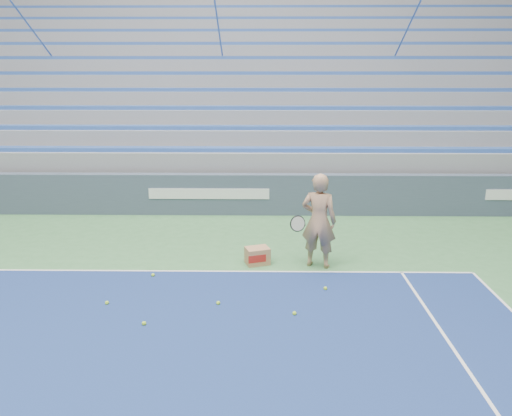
{
  "coord_description": "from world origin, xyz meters",
  "views": [
    {
      "loc": [
        1.44,
        2.93,
        3.8
      ],
      "look_at": [
        1.3,
        12.38,
        1.15
      ],
      "focal_mm": 35.0,
      "sensor_mm": 36.0,
      "label": 1
    }
  ],
  "objects": [
    {
      "name": "tennis_ball_5",
      "position": [
        0.7,
        10.48,
        0.03
      ],
      "size": [
        0.07,
        0.07,
        0.07
      ],
      "primitive_type": "sphere",
      "color": "#B2E82F",
      "rests_on": "ground"
    },
    {
      "name": "tennis_ball_0",
      "position": [
        2.55,
        11.08,
        0.03
      ],
      "size": [
        0.07,
        0.07,
        0.07
      ],
      "primitive_type": "sphere",
      "color": "#B2E82F",
      "rests_on": "ground"
    },
    {
      "name": "tennis_ball_1",
      "position": [
        -0.64,
        11.63,
        0.03
      ],
      "size": [
        0.07,
        0.07,
        0.07
      ],
      "primitive_type": "sphere",
      "color": "#B2E82F",
      "rests_on": "ground"
    },
    {
      "name": "tennis_ball_4",
      "position": [
        1.95,
        10.14,
        0.03
      ],
      "size": [
        0.07,
        0.07,
        0.07
      ],
      "primitive_type": "sphere",
      "color": "#B2E82F",
      "rests_on": "ground"
    },
    {
      "name": "tennis_ball_3",
      "position": [
        -0.38,
        9.78,
        0.03
      ],
      "size": [
        0.07,
        0.07,
        0.07
      ],
      "primitive_type": "sphere",
      "color": "#B2E82F",
      "rests_on": "ground"
    },
    {
      "name": "bleachers",
      "position": [
        0.0,
        21.6,
        2.36
      ],
      "size": [
        31.0,
        9.15,
        7.3
      ],
      "color": "gray",
      "rests_on": "ground"
    },
    {
      "name": "tennis_ball_2",
      "position": [
        -1.16,
        10.46,
        0.03
      ],
      "size": [
        0.07,
        0.07,
        0.07
      ],
      "primitive_type": "sphere",
      "color": "#B2E82F",
      "rests_on": "ground"
    },
    {
      "name": "sponsor_barrier",
      "position": [
        0.0,
        15.88,
        0.55
      ],
      "size": [
        30.0,
        0.32,
        1.1
      ],
      "color": "#3C495C",
      "rests_on": "ground"
    },
    {
      "name": "tennis_player",
      "position": [
        2.52,
        12.21,
        0.94
      ],
      "size": [
        1.0,
        0.94,
        1.89
      ],
      "color": "tan",
      "rests_on": "ground"
    },
    {
      "name": "ball_box",
      "position": [
        1.33,
        12.32,
        0.17
      ],
      "size": [
        0.54,
        0.48,
        0.34
      ],
      "color": "#A87851",
      "rests_on": "ground"
    }
  ]
}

